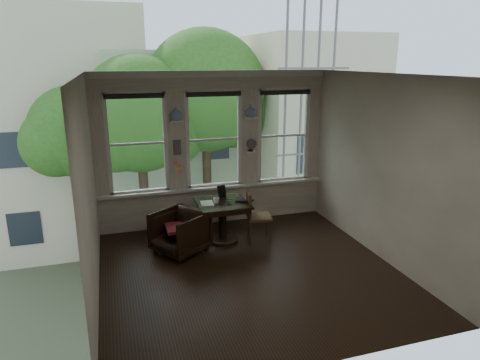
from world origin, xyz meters
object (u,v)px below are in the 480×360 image
object	(u,v)px
side_chair_right	(259,217)
laptop	(244,202)
table	(223,222)
mug	(216,200)
armchair_left	(180,232)

from	to	relation	value
side_chair_right	laptop	xyz separation A→B (m)	(-0.28, 0.03, 0.30)
table	mug	size ratio (longest dim) A/B	8.10
side_chair_right	mug	distance (m)	0.84
table	side_chair_right	size ratio (longest dim) A/B	0.98
armchair_left	side_chair_right	distance (m)	1.46
armchair_left	side_chair_right	xyz separation A→B (m)	(1.46, 0.08, 0.09)
table	armchair_left	bearing A→B (deg)	-163.43
laptop	mug	distance (m)	0.49
armchair_left	side_chair_right	size ratio (longest dim) A/B	0.88
table	mug	bearing A→B (deg)	-162.69
armchair_left	mug	world-z (taller)	mug
side_chair_right	laptop	size ratio (longest dim) A/B	2.70
armchair_left	side_chair_right	world-z (taller)	side_chair_right
table	armchair_left	size ratio (longest dim) A/B	1.11
armchair_left	mug	bearing A→B (deg)	73.08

